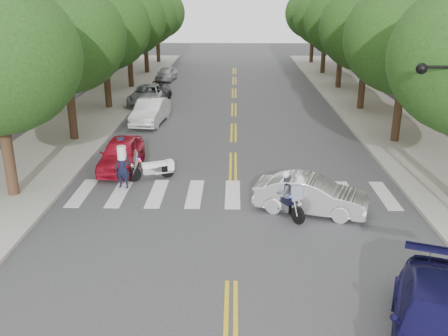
{
  "coord_description": "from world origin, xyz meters",
  "views": [
    {
      "loc": [
        0.06,
        -12.36,
        7.83
      ],
      "look_at": [
        -0.34,
        6.04,
        1.3
      ],
      "focal_mm": 40.0,
      "sensor_mm": 36.0,
      "label": 1
    }
  ],
  "objects_px": {
    "motorcycle_police": "(284,196)",
    "officer_standing": "(123,168)",
    "motorcycle_parked": "(155,168)",
    "convertible": "(311,195)",
    "sedan_blue": "(438,324)"
  },
  "relations": [
    {
      "from": "motorcycle_police",
      "to": "officer_standing",
      "type": "distance_m",
      "value": 6.98
    },
    {
      "from": "motorcycle_parked",
      "to": "sedan_blue",
      "type": "relative_size",
      "value": 0.4
    },
    {
      "from": "motorcycle_parked",
      "to": "officer_standing",
      "type": "bearing_deg",
      "value": 111.84
    },
    {
      "from": "officer_standing",
      "to": "motorcycle_parked",
      "type": "bearing_deg",
      "value": 55.18
    },
    {
      "from": "motorcycle_police",
      "to": "officer_standing",
      "type": "relative_size",
      "value": 1.1
    },
    {
      "from": "officer_standing",
      "to": "convertible",
      "type": "xyz_separation_m",
      "value": [
        7.5,
        -2.24,
        -0.2
      ]
    },
    {
      "from": "motorcycle_parked",
      "to": "sedan_blue",
      "type": "bearing_deg",
      "value": -166.22
    },
    {
      "from": "sedan_blue",
      "to": "officer_standing",
      "type": "bearing_deg",
      "value": 153.02
    },
    {
      "from": "sedan_blue",
      "to": "motorcycle_parked",
      "type": "bearing_deg",
      "value": 146.29
    },
    {
      "from": "motorcycle_police",
      "to": "motorcycle_parked",
      "type": "xyz_separation_m",
      "value": [
        -5.34,
        3.68,
        -0.3
      ]
    },
    {
      "from": "motorcycle_police",
      "to": "convertible",
      "type": "xyz_separation_m",
      "value": [
        1.01,
        0.31,
        -0.09
      ]
    },
    {
      "from": "motorcycle_parked",
      "to": "officer_standing",
      "type": "distance_m",
      "value": 1.66
    },
    {
      "from": "motorcycle_police",
      "to": "convertible",
      "type": "bearing_deg",
      "value": 166.07
    },
    {
      "from": "motorcycle_police",
      "to": "motorcycle_parked",
      "type": "relative_size",
      "value": 0.95
    },
    {
      "from": "convertible",
      "to": "sedan_blue",
      "type": "relative_size",
      "value": 0.81
    }
  ]
}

